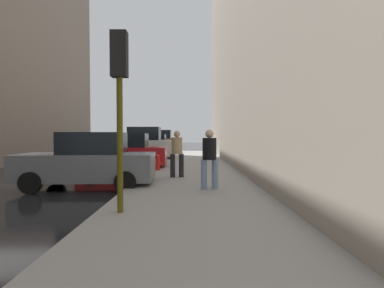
{
  "coord_description": "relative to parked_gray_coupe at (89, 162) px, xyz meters",
  "views": [
    {
      "loc": [
        5.91,
        -9.7,
        1.7
      ],
      "look_at": [
        5.99,
        5.6,
        1.25
      ],
      "focal_mm": 28.0,
      "sensor_mm": 36.0,
      "label": 1
    }
  ],
  "objects": [
    {
      "name": "pedestrian_in_tan_coat",
      "position": [
        2.77,
        1.4,
        0.26
      ],
      "size": [
        0.5,
        0.4,
        1.71
      ],
      "color": "black",
      "rests_on": "sidewalk"
    },
    {
      "name": "parked_dark_green_sedan",
      "position": [
        0.0,
        16.12,
        0.0
      ],
      "size": [
        4.21,
        2.08,
        1.79
      ],
      "color": "#193828",
      "rests_on": "ground_plane"
    },
    {
      "name": "parked_red_hatchback",
      "position": [
        0.0,
        5.19,
        0.0
      ],
      "size": [
        4.24,
        2.14,
        1.79
      ],
      "color": "#B2191E",
      "rests_on": "ground_plane"
    },
    {
      "name": "parked_gray_coupe",
      "position": [
        0.0,
        0.0,
        0.0
      ],
      "size": [
        4.26,
        2.18,
        1.79
      ],
      "color": "slate",
      "rests_on": "ground_plane"
    },
    {
      "name": "traffic_light",
      "position": [
        1.85,
        -3.63,
        1.91
      ],
      "size": [
        0.32,
        0.32,
        3.6
      ],
      "color": "#514C0F",
      "rests_on": "sidewalk"
    },
    {
      "name": "parked_white_van",
      "position": [
        -0.0,
        10.66,
        0.18
      ],
      "size": [
        4.61,
        2.09,
        2.25
      ],
      "color": "silver",
      "rests_on": "ground_plane"
    },
    {
      "name": "ground_plane",
      "position": [
        -2.65,
        0.09,
        -0.85
      ],
      "size": [
        120.0,
        120.0,
        0.0
      ],
      "primitive_type": "plane",
      "color": "black"
    },
    {
      "name": "pedestrian_in_jeans",
      "position": [
        3.81,
        -1.06,
        0.26
      ],
      "size": [
        0.52,
        0.46,
        1.71
      ],
      "color": "#728CB2",
      "rests_on": "sidewalk"
    },
    {
      "name": "fire_hydrant",
      "position": [
        1.8,
        3.6,
        -0.35
      ],
      "size": [
        0.42,
        0.22,
        0.7
      ],
      "color": "red",
      "rests_on": "sidewalk"
    },
    {
      "name": "parked_bronze_suv",
      "position": [
        -0.0,
        22.11,
        0.18
      ],
      "size": [
        4.62,
        2.11,
        2.25
      ],
      "color": "brown",
      "rests_on": "ground_plane"
    },
    {
      "name": "sidewalk",
      "position": [
        3.35,
        0.09,
        -0.77
      ],
      "size": [
        4.0,
        40.0,
        0.15
      ],
      "primitive_type": "cube",
      "color": "gray",
      "rests_on": "ground_plane"
    }
  ]
}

